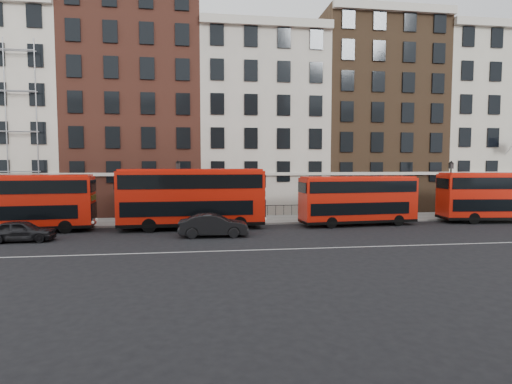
{
  "coord_description": "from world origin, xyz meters",
  "views": [
    {
      "loc": [
        -6.39,
        -25.39,
        5.15
      ],
      "look_at": [
        -2.2,
        5.0,
        3.0
      ],
      "focal_mm": 28.0,
      "sensor_mm": 36.0,
      "label": 1
    }
  ],
  "objects": [
    {
      "name": "road_centre_line",
      "position": [
        0.0,
        -2.0,
        0.01
      ],
      "size": [
        70.0,
        0.12,
        0.01
      ],
      "primitive_type": "cube",
      "color": "white",
      "rests_on": "ground"
    },
    {
      "name": "lamp_post_right",
      "position": [
        16.75,
        9.05,
        3.08
      ],
      "size": [
        0.44,
        0.44,
        5.33
      ],
      "color": "black",
      "rests_on": "pavement"
    },
    {
      "name": "car_front",
      "position": [
        -5.54,
        2.87,
        0.81
      ],
      "size": [
        4.96,
        1.89,
        1.61
      ],
      "primitive_type": "imported",
      "rotation": [
        0.0,
        0.0,
        1.53
      ],
      "color": "black",
      "rests_on": "ground"
    },
    {
      "name": "ground",
      "position": [
        0.0,
        0.0,
        0.0
      ],
      "size": [
        120.0,
        120.0,
        0.0
      ],
      "primitive_type": "plane",
      "color": "black",
      "rests_on": "ground"
    },
    {
      "name": "pavement",
      "position": [
        0.0,
        10.5,
        0.07
      ],
      "size": [
        80.0,
        5.0,
        0.15
      ],
      "primitive_type": "cube",
      "color": "gray",
      "rests_on": "ground"
    },
    {
      "name": "bus_d",
      "position": [
        19.78,
        6.46,
        2.36
      ],
      "size": [
        10.67,
        3.59,
        4.4
      ],
      "rotation": [
        0.0,
        0.0,
        -0.1
      ],
      "color": "red",
      "rests_on": "ground"
    },
    {
      "name": "iron_railings",
      "position": [
        0.0,
        12.7,
        0.65
      ],
      "size": [
        6.6,
        0.06,
        1.0
      ],
      "primitive_type": null,
      "color": "black",
      "rests_on": "pavement"
    },
    {
      "name": "bus_c",
      "position": [
        6.61,
        6.46,
        2.22
      ],
      "size": [
        9.98,
        3.11,
        4.13
      ],
      "rotation": [
        0.0,
        0.0,
        0.08
      ],
      "color": "red",
      "rests_on": "ground"
    },
    {
      "name": "bus_b",
      "position": [
        -7.16,
        6.46,
        2.56
      ],
      "size": [
        11.44,
        3.09,
        4.77
      ],
      "rotation": [
        0.0,
        0.0,
        0.03
      ],
      "color": "red",
      "rests_on": "ground"
    },
    {
      "name": "car_rear",
      "position": [
        -18.27,
        2.72,
        0.72
      ],
      "size": [
        4.28,
        1.85,
        1.44
      ],
      "primitive_type": "imported",
      "rotation": [
        0.0,
        0.0,
        1.61
      ],
      "color": "#232326",
      "rests_on": "ground"
    },
    {
      "name": "kerb",
      "position": [
        0.0,
        8.0,
        0.08
      ],
      "size": [
        80.0,
        0.3,
        0.16
      ],
      "primitive_type": "cube",
      "color": "gray",
      "rests_on": "ground"
    },
    {
      "name": "building_terrace",
      "position": [
        -0.31,
        17.88,
        10.24
      ],
      "size": [
        64.0,
        11.95,
        22.0
      ],
      "color": "beige",
      "rests_on": "ground"
    },
    {
      "name": "lamp_post_left",
      "position": [
        -8.3,
        8.51,
        3.08
      ],
      "size": [
        0.44,
        0.44,
        5.33
      ],
      "color": "black",
      "rests_on": "pavement"
    },
    {
      "name": "bus_a",
      "position": [
        -19.89,
        6.46,
        2.33
      ],
      "size": [
        10.53,
        3.39,
        4.35
      ],
      "rotation": [
        0.0,
        0.0,
        0.09
      ],
      "color": "red",
      "rests_on": "ground"
    }
  ]
}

